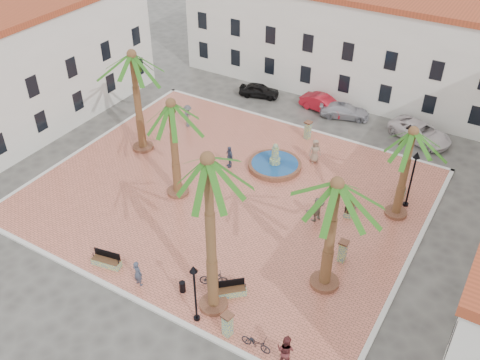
# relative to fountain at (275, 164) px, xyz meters

# --- Properties ---
(ground) EXTENTS (120.00, 120.00, 0.00)m
(ground) POSITION_rel_fountain_xyz_m (-1.37, -4.49, -0.43)
(ground) COLOR #56544F
(ground) RESTS_ON ground
(plaza) EXTENTS (26.00, 22.00, 0.15)m
(plaza) POSITION_rel_fountain_xyz_m (-1.37, -4.49, -0.36)
(plaza) COLOR #D9745B
(plaza) RESTS_ON ground
(kerb_n) EXTENTS (26.30, 0.30, 0.16)m
(kerb_n) POSITION_rel_fountain_xyz_m (-1.37, 6.51, -0.35)
(kerb_n) COLOR silver
(kerb_n) RESTS_ON ground
(kerb_s) EXTENTS (26.30, 0.30, 0.16)m
(kerb_s) POSITION_rel_fountain_xyz_m (-1.37, -15.49, -0.35)
(kerb_s) COLOR silver
(kerb_s) RESTS_ON ground
(kerb_e) EXTENTS (0.30, 22.30, 0.16)m
(kerb_e) POSITION_rel_fountain_xyz_m (11.63, -4.49, -0.35)
(kerb_e) COLOR silver
(kerb_e) RESTS_ON ground
(kerb_w) EXTENTS (0.30, 22.30, 0.16)m
(kerb_w) POSITION_rel_fountain_xyz_m (-14.37, -4.49, -0.35)
(kerb_w) COLOR silver
(kerb_w) RESTS_ON ground
(building_north) EXTENTS (30.40, 7.40, 9.50)m
(building_north) POSITION_rel_fountain_xyz_m (-1.37, 15.51, 4.33)
(building_north) COLOR white
(building_north) RESTS_ON ground
(building_west) EXTENTS (6.40, 24.40, 10.00)m
(building_west) POSITION_rel_fountain_xyz_m (-20.37, -4.49, 4.59)
(building_west) COLOR white
(building_west) RESTS_ON ground
(fountain) EXTENTS (4.01, 4.01, 2.07)m
(fountain) POSITION_rel_fountain_xyz_m (0.00, 0.00, 0.00)
(fountain) COLOR brown
(fountain) RESTS_ON plaza
(palm_nw) EXTENTS (5.34, 5.34, 8.26)m
(palm_nw) POSITION_rel_fountain_xyz_m (-10.23, -3.01, 6.72)
(palm_nw) COLOR brown
(palm_nw) RESTS_ON plaza
(palm_sw) EXTENTS (5.03, 5.03, 7.43)m
(palm_sw) POSITION_rel_fountain_xyz_m (-4.36, -6.33, 5.98)
(palm_sw) COLOR brown
(palm_sw) RESTS_ON plaza
(palm_s) EXTENTS (5.17, 5.17, 10.07)m
(palm_s) POSITION_rel_fountain_xyz_m (3.43, -13.66, 8.48)
(palm_s) COLOR brown
(palm_s) RESTS_ON plaza
(palm_e) EXTENTS (5.47, 5.47, 7.52)m
(palm_e) POSITION_rel_fountain_xyz_m (7.99, -9.01, 5.98)
(palm_e) COLOR brown
(palm_e) RESTS_ON plaza
(palm_ne) EXTENTS (4.85, 4.85, 6.75)m
(palm_ne) POSITION_rel_fountain_xyz_m (9.56, -0.73, 5.35)
(palm_ne) COLOR brown
(palm_ne) RESTS_ON plaza
(bench_s) EXTENTS (1.90, 0.89, 0.96)m
(bench_s) POSITION_rel_fountain_xyz_m (-3.77, -14.30, -0.01)
(bench_s) COLOR #889F71
(bench_s) RESTS_ON plaza
(bench_se) EXTENTS (1.72, 1.64, 0.96)m
(bench_se) POSITION_rel_fountain_xyz_m (3.78, -12.50, -0.01)
(bench_se) COLOR #889F71
(bench_se) RESTS_ON plaza
(bench_e) EXTENTS (0.68, 1.70, 0.87)m
(bench_e) POSITION_rel_fountain_xyz_m (6.83, -2.05, -0.03)
(bench_e) COLOR #889F71
(bench_e) RESTS_ON plaza
(bench_ne) EXTENTS (0.71, 1.73, 0.89)m
(bench_ne) POSITION_rel_fountain_xyz_m (9.26, 1.16, -0.03)
(bench_ne) COLOR #889F71
(bench_ne) RESTS_ON plaza
(lamppost_s) EXTENTS (0.43, 0.43, 3.98)m
(lamppost_s) POSITION_rel_fountain_xyz_m (3.15, -14.89, 2.41)
(lamppost_s) COLOR black
(lamppost_s) RESTS_ON plaza
(lamppost_e) EXTENTS (0.47, 0.47, 4.35)m
(lamppost_e) POSITION_rel_fountain_xyz_m (9.85, 0.53, 2.66)
(lamppost_e) COLOR black
(lamppost_e) RESTS_ON plaza
(bollard_se) EXTENTS (0.62, 0.62, 1.51)m
(bollard_se) POSITION_rel_fountain_xyz_m (5.10, -14.89, 0.50)
(bollard_se) COLOR #889F71
(bollard_se) RESTS_ON plaza
(bollard_n) EXTENTS (0.63, 0.63, 1.52)m
(bollard_n) POSITION_rel_fountain_xyz_m (0.31, 5.10, 0.51)
(bollard_n) COLOR #889F71
(bollard_n) RESTS_ON plaza
(bollard_e) EXTENTS (0.55, 0.55, 1.52)m
(bollard_e) POSITION_rel_fountain_xyz_m (8.12, -6.74, 0.51)
(bollard_e) COLOR #889F71
(bollard_e) RESTS_ON plaza
(litter_bin) EXTENTS (0.36, 0.36, 0.70)m
(litter_bin) POSITION_rel_fountain_xyz_m (1.34, -13.66, 0.07)
(litter_bin) COLOR black
(litter_bin) RESTS_ON plaza
(cyclist_a) EXTENTS (0.68, 0.48, 1.75)m
(cyclist_a) POSITION_rel_fountain_xyz_m (-1.13, -14.51, 0.59)
(cyclist_a) COLOR #3C4356
(cyclist_a) RESTS_ON plaza
(bicycle_a) EXTENTS (1.67, 0.60, 0.88)m
(bicycle_a) POSITION_rel_fountain_xyz_m (6.80, -14.89, 0.16)
(bicycle_a) COLOR black
(bicycle_a) RESTS_ON plaza
(cyclist_b) EXTENTS (0.97, 0.77, 1.94)m
(cyclist_b) POSITION_rel_fountain_xyz_m (8.44, -14.89, 0.69)
(cyclist_b) COLOR #5A2123
(cyclist_b) RESTS_ON plaza
(bicycle_b) EXTENTS (1.72, 1.17, 1.01)m
(bicycle_b) POSITION_rel_fountain_xyz_m (2.59, -12.34, 0.23)
(bicycle_b) COLOR black
(bicycle_b) RESTS_ON plaza
(pedestrian_fountain_a) EXTENTS (1.10, 1.06, 1.90)m
(pedestrian_fountain_a) POSITION_rel_fountain_xyz_m (2.23, 2.24, 0.67)
(pedestrian_fountain_a) COLOR #947761
(pedestrian_fountain_a) RESTS_ON plaza
(pedestrian_fountain_b) EXTENTS (1.09, 0.90, 1.74)m
(pedestrian_fountain_b) POSITION_rel_fountain_xyz_m (-2.99, -1.64, 0.59)
(pedestrian_fountain_b) COLOR #394561
(pedestrian_fountain_b) RESTS_ON plaza
(pedestrian_north) EXTENTS (1.15, 1.44, 1.95)m
(pedestrian_north) POSITION_rel_fountain_xyz_m (-9.18, 1.70, 0.69)
(pedestrian_north) COLOR #4D4D51
(pedestrian_north) RESTS_ON plaza
(pedestrian_east) EXTENTS (1.08, 1.70, 1.75)m
(pedestrian_east) POSITION_rel_fountain_xyz_m (5.21, -4.01, 0.60)
(pedestrian_east) COLOR gray
(pedestrian_east) RESTS_ON plaza
(car_black) EXTENTS (3.96, 2.41, 1.26)m
(car_black) POSITION_rel_fountain_xyz_m (-6.85, 9.83, 0.20)
(car_black) COLOR black
(car_black) RESTS_ON ground
(car_red) EXTENTS (4.44, 2.08, 1.41)m
(car_red) POSITION_rel_fountain_xyz_m (-0.59, 10.31, 0.27)
(car_red) COLOR #AE1322
(car_red) RESTS_ON ground
(car_silver) EXTENTS (4.62, 2.91, 1.25)m
(car_silver) POSITION_rel_fountain_xyz_m (1.49, 10.19, 0.19)
(car_silver) COLOR #B3B2BC
(car_silver) RESTS_ON ground
(car_white) EXTENTS (5.72, 4.06, 1.45)m
(car_white) POSITION_rel_fountain_xyz_m (8.19, 9.77, 0.29)
(car_white) COLOR silver
(car_white) RESTS_ON ground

